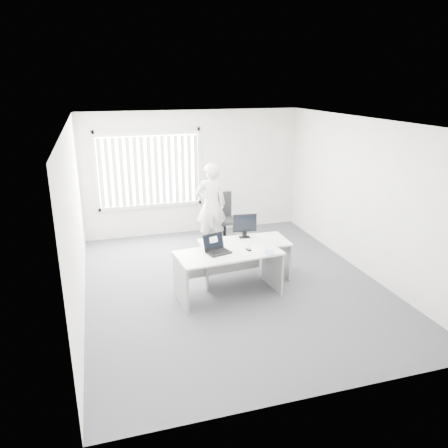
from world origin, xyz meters
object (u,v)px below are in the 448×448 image
object	(u,v)px
office_chair	(224,226)
monitor	(245,226)
person	(211,205)
desk_far	(244,252)
laptop	(219,245)
desk_near	(228,264)

from	to	relation	value
office_chair	monitor	world-z (taller)	monitor
person	desk_far	bearing A→B (deg)	94.80
laptop	desk_far	bearing A→B (deg)	23.94
desk_far	person	bearing A→B (deg)	95.15
desk_near	person	xyz separation A→B (m)	(0.32, 2.30, 0.35)
desk_far	laptop	bearing A→B (deg)	-138.80
laptop	monitor	xyz separation A→B (m)	(0.70, 0.74, 0.01)
desk_far	office_chair	distance (m)	2.01
laptop	office_chair	bearing A→B (deg)	55.24
desk_far	monitor	xyz separation A→B (m)	(0.07, 0.21, 0.42)
monitor	desk_far	bearing A→B (deg)	-103.62
desk_near	desk_far	size ratio (longest dim) A/B	1.12
desk_far	monitor	distance (m)	0.47
desk_far	laptop	distance (m)	0.91
person	monitor	world-z (taller)	person
desk_near	desk_far	xyz separation A→B (m)	(0.46, 0.53, -0.04)
desk_far	person	size ratio (longest dim) A/B	0.86
desk_near	laptop	world-z (taller)	laptop
desk_far	person	xyz separation A→B (m)	(-0.13, 1.77, 0.40)
desk_near	laptop	distance (m)	0.39
desk_far	laptop	world-z (taller)	laptop
desk_far	office_chair	size ratio (longest dim) A/B	1.45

